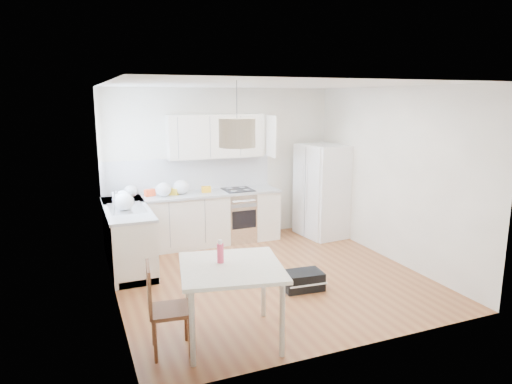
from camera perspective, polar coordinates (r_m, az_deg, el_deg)
floor at (r=6.70m, az=1.52°, el=-10.46°), size 4.20×4.20×0.00m
ceiling at (r=6.21m, az=1.66°, el=13.28°), size 4.20×4.20×0.00m
wall_back at (r=8.26m, az=-4.31°, el=3.47°), size 4.20×0.00×4.20m
wall_left at (r=5.81m, az=-17.71°, el=-0.56°), size 0.00×4.20×4.20m
wall_right at (r=7.41m, az=16.63°, el=2.06°), size 0.00×4.20×4.20m
window_glassblock at (r=6.88m, az=-18.64°, el=4.60°), size 0.02×1.00×1.00m
cabinets_back at (r=7.99m, az=-7.65°, el=-3.55°), size 3.00×0.60×0.88m
cabinets_left at (r=7.22m, az=-15.70°, el=-5.56°), size 0.60×1.80×0.88m
counter_back at (r=7.89m, az=-7.74°, el=-0.32°), size 3.02×0.64×0.04m
counter_left at (r=7.10m, az=-15.90°, el=-2.01°), size 0.64×1.82×0.04m
backsplash_back at (r=8.11m, az=-8.32°, el=2.22°), size 3.00×0.01×0.58m
backsplash_left at (r=7.01m, az=-18.43°, el=0.26°), size 0.01×1.80×0.58m
upper_cabinets at (r=8.00m, az=-5.04°, el=6.97°), size 1.70×0.32×0.75m
range_oven at (r=8.22m, az=-2.24°, el=-3.02°), size 0.50×0.61×0.88m
sink at (r=7.05m, az=-15.86°, el=-1.98°), size 0.50×0.80×0.16m
refrigerator at (r=8.48m, az=8.42°, el=0.17°), size 0.90×0.93×1.70m
dining_table at (r=4.83m, az=-3.11°, el=-10.21°), size 1.22×1.22×0.82m
dining_chair at (r=4.77m, az=-10.64°, el=-14.07°), size 0.44×0.44×0.94m
drink_bottle at (r=4.84m, az=-4.48°, el=-7.40°), size 0.09×0.09×0.25m
gym_bag at (r=6.27m, az=5.84°, el=-10.94°), size 0.55×0.38×0.24m
pendant_lamp at (r=4.67m, az=-2.39°, el=7.40°), size 0.45×0.45×0.29m
grocery_bag_a at (r=7.76m, az=-15.42°, el=0.07°), size 0.22×0.19×0.20m
grocery_bag_b at (r=7.69m, az=-11.51°, el=0.29°), size 0.26×0.22×0.24m
grocery_bag_c at (r=7.82m, az=-9.32°, el=0.61°), size 0.28×0.23×0.25m
grocery_bag_d at (r=7.24m, az=-16.29°, el=-0.70°), size 0.25×0.21×0.23m
grocery_bag_e at (r=6.90m, az=-16.12°, el=-1.19°), size 0.28×0.23×0.25m
snack_orange at (r=7.94m, az=-6.25°, el=0.34°), size 0.16×0.11×0.11m
snack_yellow at (r=7.81m, az=-10.28°, el=0.05°), size 0.19×0.18×0.11m
snack_red at (r=7.80m, az=-13.13°, el=-0.08°), size 0.19×0.15×0.11m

